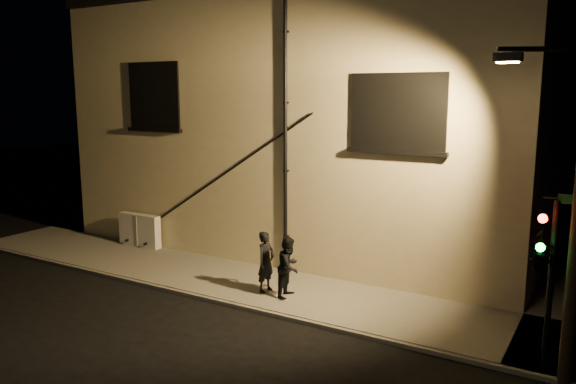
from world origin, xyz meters
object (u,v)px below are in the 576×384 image
Objects in this scene: pedestrian_a at (266,262)px; streetlamp_pole at (575,197)px; utility_cabinet at (140,230)px; traffic_signal at (541,252)px; pedestrian_b at (289,267)px.

streetlamp_pole reaches higher than pedestrian_a.
traffic_signal reaches higher than utility_cabinet.
pedestrian_b is (0.73, -0.01, -0.03)m from pedestrian_a.
streetlamp_pole reaches higher than utility_cabinet.
utility_cabinet is at bearing 72.45° from pedestrian_b.
utility_cabinet is 13.61m from traffic_signal.
streetlamp_pole reaches higher than pedestrian_b.
pedestrian_a is at bearing 172.39° from traffic_signal.
utility_cabinet is 0.50× the size of traffic_signal.
pedestrian_a is 0.73m from pedestrian_b.
utility_cabinet is 6.56m from pedestrian_a.
streetlamp_pole is (13.76, -2.66, 2.93)m from utility_cabinet.
pedestrian_b is at bearing -12.70° from utility_cabinet.
streetlamp_pole is at bearing -10.93° from utility_cabinet.
traffic_signal is (6.16, -0.92, 1.54)m from pedestrian_b.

